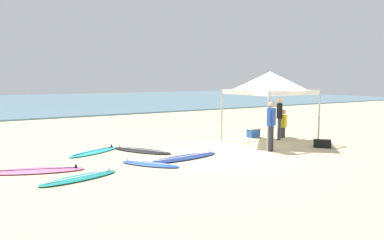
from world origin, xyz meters
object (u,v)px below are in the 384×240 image
Objects in this scene: surfboard_navy at (185,157)px; surfboard_pink at (36,170)px; surfboard_black at (141,150)px; person_yellow at (283,122)px; person_black at (279,116)px; person_blue at (271,122)px; surfboard_blue at (150,164)px; surfboard_cyan at (94,152)px; gear_bag_near_tent at (322,144)px; surfboard_teal at (80,178)px; canopy_tent at (270,81)px; cooler_box at (253,133)px.

surfboard_pink is at bearing 170.31° from surfboard_navy.
surfboard_navy is 1.87m from surfboard_black.
surfboard_black is 6.31m from person_yellow.
person_yellow is (0.50, 0.26, -0.33)m from person_black.
surfboard_pink is 4.30m from surfboard_navy.
surfboard_black is at bearing 148.69° from person_blue.
surfboard_cyan is (-0.79, 2.61, -0.00)m from surfboard_blue.
gear_bag_near_tent reaches higher than surfboard_cyan.
person_blue is (6.54, 0.08, 0.95)m from surfboard_teal.
person_yellow reaches higher than surfboard_black.
canopy_tent is 1.17× the size of surfboard_black.
surfboard_teal is at bearing -168.11° from person_yellow.
surfboard_navy is at bearing -48.23° from surfboard_cyan.
surfboard_black is at bearing 175.62° from person_yellow.
canopy_tent is 1.09× the size of surfboard_navy.
person_yellow is at bearing 79.41° from gear_bag_near_tent.
cooler_box is at bearing 99.47° from gear_bag_near_tent.
surfboard_blue is at bearing -170.38° from surfboard_navy.
cooler_box is at bearing 8.42° from surfboard_pink.
canopy_tent is 1.57m from person_black.
surfboard_black is at bearing 40.77° from surfboard_teal.
surfboard_blue is 1.35m from surfboard_navy.
person_blue is 1.43× the size of person_yellow.
cooler_box is (1.53, 2.59, -0.79)m from person_blue.
surfboard_teal is 6.61m from person_blue.
canopy_tent is 8.92m from surfboard_pink.
surfboard_teal is 9.24m from person_yellow.
surfboard_teal is 1.25× the size of person_black.
surfboard_black is (0.65, 1.97, -0.00)m from surfboard_blue.
surfboard_blue is at bearing -108.17° from surfboard_black.
surfboard_cyan is 1.57m from surfboard_black.
surfboard_navy is (-4.37, -0.86, -2.35)m from canopy_tent.
person_yellow reaches higher than cooler_box.
surfboard_teal is (-3.45, -0.64, 0.00)m from surfboard_navy.
surfboard_blue and surfboard_teal have the same top height.
surfboard_teal is at bearing -168.93° from surfboard_blue.
surfboard_teal is at bearing -169.49° from surfboard_navy.
cooler_box reaches higher than surfboard_teal.
person_blue is at bearing -31.31° from surfboard_black.
surfboard_cyan is at bearing 156.03° from surfboard_black.
cooler_box is at bearing 20.78° from surfboard_blue.
surfboard_teal is at bearing -169.13° from person_black.
surfboard_teal is (-7.82, -1.50, -2.35)m from canopy_tent.
cooler_box is at bearing 77.74° from canopy_tent.
surfboard_black is 3.92× the size of gear_bag_near_tent.
person_blue reaches higher than surfboard_blue.
surfboard_pink is 9.36m from person_black.
surfboard_cyan is at bearing 106.91° from surfboard_blue.
surfboard_pink is at bearing -176.86° from person_yellow.
surfboard_navy is 5.04× the size of cooler_box.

